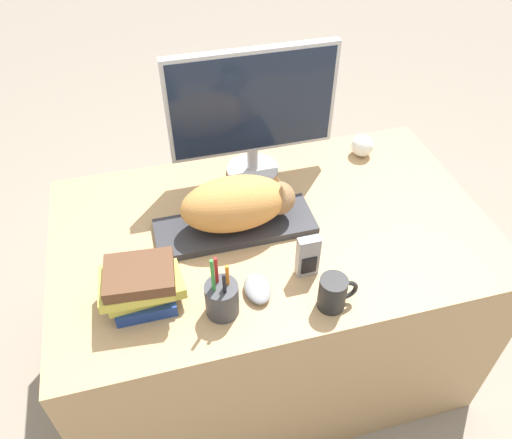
{
  "coord_description": "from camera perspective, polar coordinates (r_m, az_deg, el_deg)",
  "views": [
    {
      "loc": [
        -0.32,
        -0.63,
        1.75
      ],
      "look_at": [
        -0.05,
        0.38,
        0.76
      ],
      "focal_mm": 35.0,
      "sensor_mm": 36.0,
      "label": 1
    }
  ],
  "objects": [
    {
      "name": "baseball",
      "position": [
        1.8,
        12.06,
        8.26
      ],
      "size": [
        0.08,
        0.08,
        0.08
      ],
      "color": "silver",
      "rests_on": "desk"
    },
    {
      "name": "pen_cup",
      "position": [
        1.26,
        -3.93,
        -8.96
      ],
      "size": [
        0.08,
        0.08,
        0.2
      ],
      "color": "#38383D",
      "rests_on": "desk"
    },
    {
      "name": "book_stack",
      "position": [
        1.29,
        -12.99,
        -7.35
      ],
      "size": [
        0.21,
        0.16,
        0.13
      ],
      "color": "navy",
      "rests_on": "desk"
    },
    {
      "name": "coffee_mug",
      "position": [
        1.28,
        8.86,
        -8.28
      ],
      "size": [
        0.11,
        0.07,
        0.1
      ],
      "color": "black",
      "rests_on": "desk"
    },
    {
      "name": "computer_mouse",
      "position": [
        1.32,
        0.16,
        -7.9
      ],
      "size": [
        0.07,
        0.1,
        0.03
      ],
      "color": "gray",
      "rests_on": "desk"
    },
    {
      "name": "cat",
      "position": [
        1.43,
        -1.9,
        1.91
      ],
      "size": [
        0.34,
        0.17,
        0.16
      ],
      "color": "#D18C47",
      "rests_on": "keyboard"
    },
    {
      "name": "monitor",
      "position": [
        1.56,
        -0.4,
        12.62
      ],
      "size": [
        0.53,
        0.17,
        0.44
      ],
      "color": "#B7B7BC",
      "rests_on": "desk"
    },
    {
      "name": "phone",
      "position": [
        1.34,
        5.94,
        -4.26
      ],
      "size": [
        0.06,
        0.03,
        0.13
      ],
      "color": "#99999E",
      "rests_on": "desk"
    },
    {
      "name": "desk",
      "position": [
        1.76,
        1.61,
        -9.09
      ],
      "size": [
        1.3,
        0.79,
        0.7
      ],
      "color": "tan",
      "rests_on": "ground_plane"
    },
    {
      "name": "keyboard",
      "position": [
        1.48,
        -2.4,
        -0.82
      ],
      "size": [
        0.47,
        0.17,
        0.02
      ],
      "color": "#2D2D33",
      "rests_on": "desk"
    }
  ]
}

